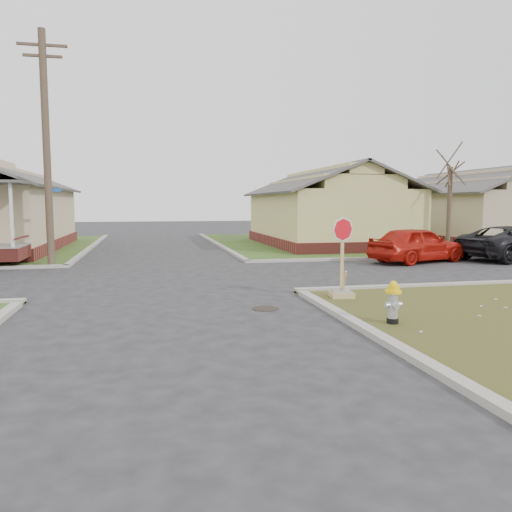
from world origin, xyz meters
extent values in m
plane|color=#252527|center=(0.00, 0.00, 0.00)|extent=(120.00, 120.00, 0.00)
cube|color=#2A4819|center=(22.00, 18.00, 0.03)|extent=(37.00, 19.00, 0.05)
cylinder|color=black|center=(2.20, -0.50, 0.01)|extent=(0.64, 0.64, 0.01)
cube|color=maroon|center=(10.00, 16.50, 0.30)|extent=(7.20, 11.20, 0.60)
cube|color=#E0D783|center=(10.00, 16.50, 1.90)|extent=(7.00, 11.00, 2.60)
cube|color=maroon|center=(20.00, 16.50, 0.30)|extent=(7.20, 11.20, 0.60)
cube|color=#C8B190|center=(20.00, 16.50, 1.90)|extent=(7.00, 11.00, 2.60)
cylinder|color=#403225|center=(-4.20, 8.90, 4.50)|extent=(0.28, 0.28, 9.00)
cube|color=#403225|center=(-4.20, 8.90, 8.40)|extent=(1.80, 0.10, 0.10)
cube|color=#403225|center=(-4.20, 8.90, 8.00)|extent=(1.40, 0.10, 0.10)
cylinder|color=#403225|center=(14.00, 10.20, 2.15)|extent=(0.22, 0.22, 4.20)
cylinder|color=black|center=(4.35, -2.64, 0.10)|extent=(0.24, 0.24, 0.11)
cylinder|color=#B7B6BB|center=(4.35, -2.64, 0.41)|extent=(0.21, 0.21, 0.50)
sphere|color=#B7B6BB|center=(4.35, -2.64, 0.66)|extent=(0.21, 0.21, 0.21)
cylinder|color=yellow|center=(4.35, -2.64, 0.70)|extent=(0.33, 0.33, 0.07)
cylinder|color=yellow|center=(4.35, -2.64, 0.78)|extent=(0.24, 0.24, 0.11)
sphere|color=yellow|center=(4.35, -2.64, 0.84)|extent=(0.16, 0.16, 0.16)
cube|color=tan|center=(4.42, 0.27, 0.12)|extent=(0.58, 0.58, 0.14)
cube|color=gray|center=(4.42, 0.27, 0.21)|extent=(0.47, 0.47, 0.04)
cube|color=tan|center=(4.42, 0.27, 1.12)|extent=(0.08, 0.04, 1.95)
cylinder|color=red|center=(4.42, 0.23, 1.82)|extent=(0.52, 0.23, 0.56)
cylinder|color=silver|center=(4.42, 0.24, 1.82)|extent=(0.59, 0.26, 0.63)
imported|color=#B4160C|center=(10.64, 7.31, 0.76)|extent=(4.78, 3.06, 1.52)
camera|label=1|loc=(-0.48, -11.77, 2.47)|focal=35.00mm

